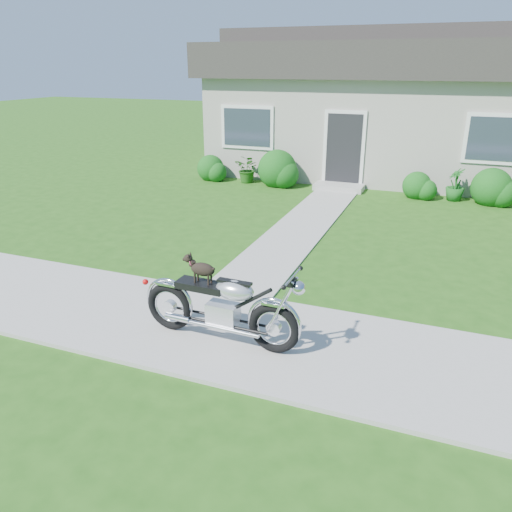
{
  "coord_description": "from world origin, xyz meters",
  "views": [
    {
      "loc": [
        1.39,
        -5.43,
        3.42
      ],
      "look_at": [
        -1.11,
        1.0,
        0.75
      ],
      "focal_mm": 35.0,
      "sensor_mm": 36.0,
      "label": 1
    }
  ],
  "objects": [
    {
      "name": "ground",
      "position": [
        0.0,
        0.0,
        0.0
      ],
      "size": [
        80.0,
        80.0,
        0.0
      ],
      "primitive_type": "plane",
      "color": "#235114",
      "rests_on": "ground"
    },
    {
      "name": "sidewalk",
      "position": [
        0.0,
        0.0,
        0.02
      ],
      "size": [
        24.0,
        2.2,
        0.04
      ],
      "primitive_type": "cube",
      "color": "#9E9B93",
      "rests_on": "ground"
    },
    {
      "name": "walkway",
      "position": [
        -1.5,
        5.0,
        0.01
      ],
      "size": [
        1.2,
        8.0,
        0.03
      ],
      "primitive_type": "cube",
      "color": "#9E9B93",
      "rests_on": "ground"
    },
    {
      "name": "house",
      "position": [
        -0.0,
        11.99,
        2.16
      ],
      "size": [
        12.6,
        7.03,
        4.5
      ],
      "color": "#AEA89D",
      "rests_on": "ground"
    },
    {
      "name": "shrub_row",
      "position": [
        -0.43,
        8.5,
        0.42
      ],
      "size": [
        10.84,
        1.15,
        1.15
      ],
      "color": "#165316",
      "rests_on": "ground"
    },
    {
      "name": "potted_plant_left",
      "position": [
        -4.31,
        8.55,
        0.42
      ],
      "size": [
        0.88,
        0.8,
        0.84
      ],
      "primitive_type": "imported",
      "rotation": [
        0.0,
        0.0,
        6.06
      ],
      "color": "#205215",
      "rests_on": "ground"
    },
    {
      "name": "potted_plant_right",
      "position": [
        1.62,
        8.55,
        0.43
      ],
      "size": [
        0.59,
        0.59,
        0.86
      ],
      "primitive_type": "imported",
      "rotation": [
        0.0,
        0.0,
        4.97
      ],
      "color": "#195B1B",
      "rests_on": "ground"
    },
    {
      "name": "motorcycle_with_dog",
      "position": [
        -1.06,
        -0.3,
        0.54
      ],
      "size": [
        2.22,
        0.6,
        1.13
      ],
      "rotation": [
        0.0,
        0.0,
        -0.03
      ],
      "color": "black",
      "rests_on": "sidewalk"
    }
  ]
}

